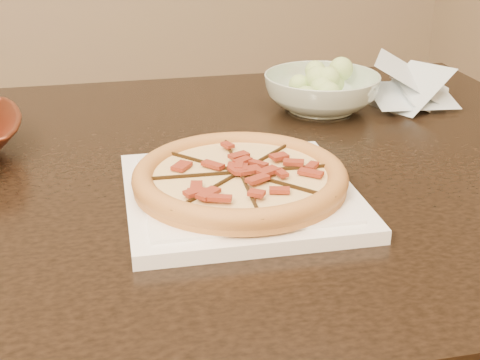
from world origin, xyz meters
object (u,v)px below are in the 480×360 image
Objects in this scene: plate at (240,194)px; salad_bowl at (322,92)px; dining_table at (133,229)px; pizza at (240,177)px.

plate is 1.55× the size of salad_bowl.
dining_table is 7.55× the size of salad_bowl.
dining_table is 5.68× the size of pizza.
salad_bowl is (0.25, 0.32, -0.00)m from pizza.
pizza is (-0.00, 0.00, 0.02)m from plate.
plate is at bearing -47.16° from pizza.
plate is (0.12, -0.14, 0.11)m from dining_table.
pizza is 1.33× the size of salad_bowl.
plate is 1.17× the size of pizza.
salad_bowl is at bearing 51.33° from pizza.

